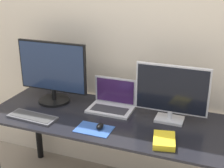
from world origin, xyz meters
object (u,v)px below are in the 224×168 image
monitor_right (171,93)px  book (164,140)px  monitor_left (52,72)px  mouse (100,126)px  keyboard (32,117)px  laptop (112,102)px

monitor_right → book: monitor_right is taller
monitor_left → mouse: (0.54, -0.30, -0.23)m
monitor_left → mouse: monitor_left is taller
monitor_right → keyboard: monitor_right is taller
monitor_right → mouse: (-0.42, -0.30, -0.20)m
monitor_right → mouse: 0.56m
monitor_left → mouse: 0.66m
monitor_left → laptop: monitor_left is taller
laptop → book: (0.49, -0.37, -0.04)m
laptop → book: bearing=-36.7°
mouse → monitor_right: bearing=35.3°
mouse → book: 0.45m
monitor_right → laptop: monitor_right is taller
monitor_right → laptop: 0.49m
monitor_left → book: size_ratio=2.72×
monitor_left → keyboard: 0.41m
monitor_left → mouse: size_ratio=8.06×
book → mouse: bearing=177.2°
keyboard → book: size_ratio=1.74×
laptop → book: 0.61m
monitor_left → book: 1.07m
laptop → monitor_right: bearing=-5.4°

